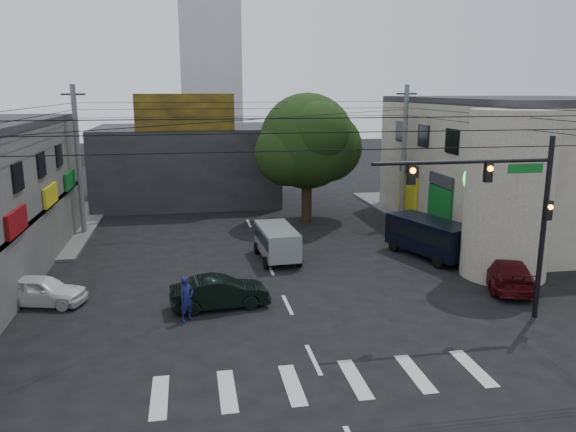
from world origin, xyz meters
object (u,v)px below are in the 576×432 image
object	(u,v)px
dark_sedan	(220,292)
silver_minivan	(277,244)
utility_pole_far_left	(79,161)
utility_pole_far_right	(404,154)
street_tree	(307,142)
navy_van	(429,239)
white_compact	(41,290)
maroon_sedan	(507,272)
traffic_officer	(187,299)
traffic_gantry	(506,200)

from	to	relation	value
dark_sedan	silver_minivan	bearing A→B (deg)	-34.92
utility_pole_far_left	utility_pole_far_right	size ratio (longest dim) A/B	1.00
utility_pole_far_right	utility_pole_far_left	bearing A→B (deg)	180.00
street_tree	utility_pole_far_right	world-z (taller)	utility_pole_far_right
navy_van	white_compact	bearing A→B (deg)	82.24
utility_pole_far_right	maroon_sedan	world-z (taller)	utility_pole_far_right
utility_pole_far_right	white_compact	world-z (taller)	utility_pole_far_right
dark_sedan	white_compact	distance (m)	7.56
utility_pole_far_left	silver_minivan	bearing A→B (deg)	-34.24
maroon_sedan	traffic_officer	world-z (taller)	traffic_officer
traffic_gantry	street_tree	bearing A→B (deg)	101.99
traffic_gantry	navy_van	size ratio (longest dim) A/B	1.31
white_compact	silver_minivan	world-z (taller)	silver_minivan
navy_van	traffic_officer	distance (m)	14.44
utility_pole_far_right	maroon_sedan	bearing A→B (deg)	-90.86
utility_pole_far_right	navy_van	size ratio (longest dim) A/B	1.67
utility_pole_far_left	silver_minivan	xyz separation A→B (m)	(11.08, -7.54, -3.72)
navy_van	silver_minivan	bearing A→B (deg)	64.77
traffic_officer	maroon_sedan	bearing A→B (deg)	-37.01
traffic_gantry	traffic_officer	distance (m)	12.78
white_compact	traffic_officer	size ratio (longest dim) A/B	2.20
navy_van	traffic_officer	size ratio (longest dim) A/B	3.03
street_tree	navy_van	world-z (taller)	street_tree
traffic_gantry	utility_pole_far_left	xyz separation A→B (m)	(-18.32, 17.00, -0.23)
traffic_gantry	dark_sedan	size ratio (longest dim) A/B	1.72
utility_pole_far_right	white_compact	size ratio (longest dim) A/B	2.31
maroon_sedan	traffic_officer	bearing A→B (deg)	25.00
silver_minivan	maroon_sedan	bearing A→B (deg)	-124.94
traffic_gantry	white_compact	xyz separation A→B (m)	(-18.01, 4.87, -4.20)
utility_pole_far_right	dark_sedan	distance (m)	19.56
silver_minivan	traffic_officer	bearing A→B (deg)	144.14
utility_pole_far_left	navy_van	world-z (taller)	utility_pole_far_left
silver_minivan	traffic_officer	size ratio (longest dim) A/B	2.30
street_tree	dark_sedan	xyz separation A→B (m)	(-6.81, -14.79, -4.81)
dark_sedan	navy_van	bearing A→B (deg)	-71.79
utility_pole_far_left	dark_sedan	xyz separation A→B (m)	(7.69, -13.79, -3.93)
traffic_gantry	navy_van	distance (m)	9.37
silver_minivan	navy_van	distance (m)	8.24
street_tree	traffic_gantry	world-z (taller)	street_tree
traffic_gantry	white_compact	size ratio (longest dim) A/B	1.81
utility_pole_far_right	navy_van	bearing A→B (deg)	-101.56
dark_sedan	maroon_sedan	bearing A→B (deg)	-95.45
dark_sedan	navy_van	size ratio (longest dim) A/B	0.76
silver_minivan	navy_van	world-z (taller)	navy_van
white_compact	navy_van	size ratio (longest dim) A/B	0.72
navy_van	traffic_officer	xyz separation A→B (m)	(-12.92, -6.43, -0.12)
utility_pole_far_right	traffic_officer	size ratio (longest dim) A/B	5.07
street_tree	utility_pole_far_right	size ratio (longest dim) A/B	0.95
dark_sedan	silver_minivan	xyz separation A→B (m)	(3.39, 6.24, 0.21)
dark_sedan	utility_pole_far_left	bearing A→B (deg)	22.76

